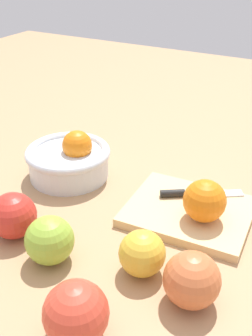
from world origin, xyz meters
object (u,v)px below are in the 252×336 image
Objects in this scene: cutting_board at (189,212)px; orange_on_board at (205,201)px; apple_front_center at (50,240)px; apple_front_left at (13,216)px; apple_front_right_3 at (192,280)px; knife at (190,194)px; apple_front_right at (76,313)px; bowl at (69,159)px; apple_front_right_2 at (142,253)px.

cutting_board is 2.94× the size of orange_on_board.
apple_front_left reaches higher than apple_front_center.
apple_front_right_3 is at bearing -68.15° from cutting_board.
orange_on_board is 0.52× the size of knife.
apple_front_right_3 is (0.10, 0.12, -0.00)m from apple_front_right.
bowl reaches higher than orange_on_board.
apple_front_right is 1.08× the size of apple_front_center.
orange_on_board is at bearing 33.06° from apple_front_left.
bowl is at bearing -174.22° from knife.
apple_front_left is at bearing -134.15° from knife.
apple_front_right_2 is (0.13, 0.04, -0.00)m from apple_front_center.
apple_front_right is (0.24, -0.32, 0.00)m from bowl.
apple_front_right is at bearing -97.65° from apple_front_right_2.
apple_front_right is 0.23m from apple_front_left.
apple_front_right_2 is at bearing -93.45° from cutting_board.
apple_front_right is 1.18× the size of apple_front_right_2.
knife is (-0.01, 0.04, 0.01)m from cutting_board.
knife is at bearing 62.04° from apple_front_center.
orange_on_board is 0.29m from apple_front_right.
apple_front_left is 1.11× the size of apple_front_right_2.
bowl is 2.37× the size of orange_on_board.
orange_on_board reaches higher than apple_front_center.
bowl is 0.20m from apple_front_left.
apple_front_center is 0.97× the size of apple_front_right_3.
knife is 1.84× the size of apple_front_center.
knife is 1.99× the size of apple_front_right_2.
cutting_board is at bearing 55.55° from apple_front_center.
bowl is 2.23× the size of apple_front_left.
apple_front_center is at bearing -161.58° from apple_front_right_2.
apple_front_right is (-0.02, -0.34, 0.02)m from knife.
apple_front_right is 0.16m from apple_front_right_3.
cutting_board is 3.07× the size of apple_front_right_2.
knife is at bearing 109.06° from cutting_board.
apple_front_right is at bearing -92.66° from knife.
apple_front_right_3 is at bearing -12.30° from apple_front_right_2.
apple_front_center is at bearing -12.06° from apple_front_left.
knife is (-0.04, 0.05, -0.03)m from orange_on_board.
apple_front_right is 0.15m from apple_front_center.
bowl is at bearing 177.57° from cutting_board.
bowl is 0.31m from apple_front_right_2.
apple_front_right is 1.06× the size of apple_front_left.
apple_front_right_3 is (0.08, -0.02, 0.00)m from apple_front_right_2.
apple_front_right_2 is 0.89× the size of apple_front_right_3.
apple_front_center reaches higher than apple_front_right_2.
apple_front_left is (-0.09, 0.02, 0.00)m from apple_front_center.
apple_front_right_3 is at bearing 6.92° from apple_front_center.
apple_front_right_2 reaches higher than cutting_board.
orange_on_board is (0.03, -0.02, 0.04)m from cutting_board.
orange_on_board is 0.15m from apple_front_right_2.
apple_front_right_2 is (0.00, -0.20, 0.01)m from knife.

